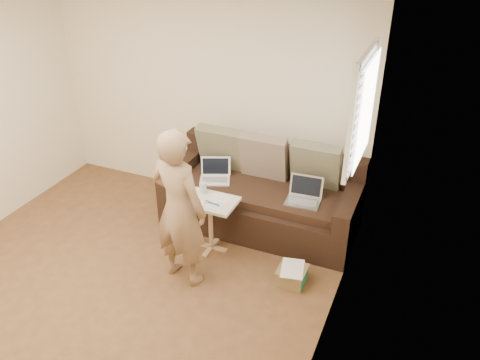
{
  "coord_description": "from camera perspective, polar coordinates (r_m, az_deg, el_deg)",
  "views": [
    {
      "loc": [
        2.55,
        -2.71,
        3.31
      ],
      "look_at": [
        0.8,
        1.4,
        0.78
      ],
      "focal_mm": 36.58,
      "sensor_mm": 36.0,
      "label": 1
    }
  ],
  "objects": [
    {
      "name": "laptop_silver",
      "position": [
        5.27,
        7.28,
        -2.67
      ],
      "size": [
        0.38,
        0.29,
        0.24
      ],
      "primitive_type": null,
      "rotation": [
        0.0,
        0.0,
        0.07
      ],
      "color": "#B7BABC",
      "rests_on": "sofa"
    },
    {
      "name": "window_blinds",
      "position": [
        4.55,
        14.1,
        7.89
      ],
      "size": [
        0.12,
        0.88,
        1.08
      ],
      "primitive_type": null,
      "color": "white",
      "rests_on": "wall_right"
    },
    {
      "name": "pillow_right",
      "position": [
        5.46,
        8.83,
        1.69
      ],
      "size": [
        0.55,
        0.28,
        0.57
      ],
      "primitive_type": null,
      "rotation": [
        0.26,
        0.0,
        0.0
      ],
      "color": "#626148",
      "rests_on": "sofa"
    },
    {
      "name": "person",
      "position": [
        4.63,
        -7.14,
        -3.3
      ],
      "size": [
        0.66,
        0.5,
        1.63
      ],
      "primitive_type": "imported",
      "rotation": [
        0.0,
        0.0,
        2.97
      ],
      "color": "olive",
      "rests_on": "ground"
    },
    {
      "name": "wall_back",
      "position": [
        5.93,
        -3.95,
        9.63
      ],
      "size": [
        4.0,
        0.0,
        4.0
      ],
      "primitive_type": "plane",
      "rotation": [
        1.57,
        0.0,
        0.0
      ],
      "color": "beige",
      "rests_on": "ground"
    },
    {
      "name": "laptop_white",
      "position": [
        5.65,
        -2.95,
        -0.13
      ],
      "size": [
        0.41,
        0.36,
        0.25
      ],
      "primitive_type": null,
      "rotation": [
        0.0,
        0.0,
        0.39
      ],
      "color": "white",
      "rests_on": "sofa"
    },
    {
      "name": "floor",
      "position": [
        4.98,
        -15.39,
        -13.45
      ],
      "size": [
        4.5,
        4.5,
        0.0
      ],
      "primitive_type": "plane",
      "color": "#54381F",
      "rests_on": "ground"
    },
    {
      "name": "striped_box",
      "position": [
        4.98,
        6.09,
        -10.99
      ],
      "size": [
        0.28,
        0.28,
        0.18
      ],
      "primitive_type": null,
      "color": "#E05A21",
      "rests_on": "ground"
    },
    {
      "name": "scissors",
      "position": [
        5.04,
        -3.24,
        -2.73
      ],
      "size": [
        0.19,
        0.12,
        0.02
      ],
      "primitive_type": null,
      "rotation": [
        0.0,
        0.0,
        -0.09
      ],
      "color": "silver",
      "rests_on": "side_table"
    },
    {
      "name": "pillow_mid",
      "position": [
        5.59,
        2.8,
        2.68
      ],
      "size": [
        0.55,
        0.27,
        0.57
      ],
      "primitive_type": null,
      "rotation": [
        0.24,
        0.0,
        0.0
      ],
      "color": "#786156",
      "rests_on": "sofa"
    },
    {
      "name": "paper_on_table",
      "position": [
        5.09,
        -2.67,
        -2.45
      ],
      "size": [
        0.25,
        0.33,
        0.0
      ],
      "primitive_type": null,
      "rotation": [
        0.0,
        0.0,
        -0.14
      ],
      "color": "white",
      "rests_on": "side_table"
    },
    {
      "name": "wall_right",
      "position": [
        3.42,
        9.41,
        -6.94
      ],
      "size": [
        0.0,
        4.5,
        4.5
      ],
      "primitive_type": "plane",
      "rotation": [
        1.57,
        0.0,
        -1.57
      ],
      "color": "beige",
      "rests_on": "ground"
    },
    {
      "name": "drinking_glass",
      "position": [
        5.22,
        -4.3,
        -0.9
      ],
      "size": [
        0.07,
        0.07,
        0.12
      ],
      "primitive_type": null,
      "color": "silver",
      "rests_on": "side_table"
    },
    {
      "name": "ceiling",
      "position": [
        3.79,
        -20.76,
        16.95
      ],
      "size": [
        4.5,
        4.5,
        0.0
      ],
      "primitive_type": "plane",
      "rotation": [
        3.14,
        0.0,
        0.0
      ],
      "color": "white",
      "rests_on": "wall_back"
    },
    {
      "name": "side_table",
      "position": [
        5.28,
        -3.43,
        -5.21
      ],
      "size": [
        0.56,
        0.39,
        0.61
      ],
      "primitive_type": null,
      "color": "silver",
      "rests_on": "ground"
    },
    {
      "name": "sofa",
      "position": [
        5.58,
        2.46,
        -1.63
      ],
      "size": [
        2.2,
        0.95,
        0.85
      ],
      "primitive_type": null,
      "color": "black",
      "rests_on": "ground"
    },
    {
      "name": "pillow_left",
      "position": [
        5.8,
        -2.21,
        3.74
      ],
      "size": [
        0.55,
        0.29,
        0.57
      ],
      "primitive_type": null,
      "rotation": [
        0.28,
        0.0,
        0.0
      ],
      "color": "#626148",
      "rests_on": "sofa"
    }
  ]
}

